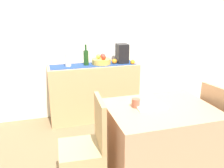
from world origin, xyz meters
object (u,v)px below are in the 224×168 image
fruit_bowl (101,61)px  open_book (150,106)px  sideboard_console (94,92)px  dining_table (159,142)px  chair_by_corner (221,139)px  chair_near_window (83,164)px  coffee_cup (136,103)px  ceramic_vase (68,59)px  coffee_maker (122,54)px  wine_bottle (86,58)px

fruit_bowl → open_book: (0.13, -1.42, -0.14)m
open_book → sideboard_console: bearing=102.3°
dining_table → chair_by_corner: bearing=-0.2°
dining_table → chair_near_window: 0.77m
coffee_cup → chair_by_corner: bearing=-5.0°
fruit_bowl → ceramic_vase: (-0.48, 0.00, 0.07)m
fruit_bowl → chair_near_window: 1.69m
coffee_cup → fruit_bowl: bearing=89.7°
dining_table → chair_near_window: size_ratio=1.12×
fruit_bowl → coffee_cup: bearing=-90.3°
coffee_maker → dining_table: 1.60m
coffee_cup → chair_near_window: size_ratio=0.09×
coffee_maker → open_book: coffee_maker is taller
fruit_bowl → coffee_maker: size_ratio=0.97×
wine_bottle → chair_by_corner: bearing=-50.5°
sideboard_console → dining_table: (0.34, -1.47, -0.05)m
sideboard_console → ceramic_vase: bearing=180.0°
ceramic_vase → chair_near_window: 1.62m
coffee_cup → chair_by_corner: size_ratio=0.09×
coffee_maker → open_book: size_ratio=1.03×
open_book → chair_by_corner: 0.99m
fruit_bowl → dining_table: fruit_bowl is taller
coffee_maker → coffee_cup: 1.44m
fruit_bowl → wine_bottle: (-0.23, -0.00, 0.07)m
chair_near_window → chair_by_corner: bearing=-0.1°
sideboard_console → coffee_maker: bearing=0.0°
coffee_maker → ceramic_vase: coffee_maker is taller
sideboard_console → fruit_bowl: (0.12, 0.00, 0.47)m
sideboard_console → coffee_maker: 0.72m
coffee_maker → ceramic_vase: size_ratio=1.30×
wine_bottle → coffee_cup: wine_bottle is taller
coffee_cup → chair_by_corner: chair_by_corner is taller
open_book → chair_near_window: chair_near_window is taller
open_book → chair_near_window: 0.83m
chair_near_window → wine_bottle: bearing=77.6°
sideboard_console → chair_near_window: chair_near_window is taller
ceramic_vase → open_book: 1.56m
fruit_bowl → dining_table: size_ratio=0.28×
sideboard_console → open_book: 1.48m
wine_bottle → coffee_cup: 1.41m
coffee_cup → sideboard_console: bearing=94.8°
coffee_cup → chair_near_window: 0.75m
ceramic_vase → chair_by_corner: bearing=-45.0°
coffee_maker → coffee_cup: (-0.33, -1.38, -0.21)m
sideboard_console → ceramic_vase: size_ratio=5.92×
wine_bottle → sideboard_console: bearing=0.0°
open_book → chair_near_window: bearing=-173.5°
sideboard_console → wine_bottle: wine_bottle is taller
coffee_maker → chair_near_window: (-0.87, -1.47, -0.73)m
wine_bottle → dining_table: size_ratio=0.30×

